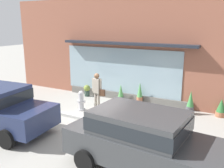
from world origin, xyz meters
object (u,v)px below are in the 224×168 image
Objects in this scene: parked_car_dark_gray at (143,138)px; potted_plant_corner_tall at (140,94)px; pedestrian_with_handbag at (97,89)px; potted_plant_doorstep at (221,108)px; potted_plant_near_hydrant at (87,90)px; fire_hydrant at (81,101)px; potted_plant_low_front at (190,103)px; potted_plant_trailing_edge at (121,93)px.

parked_car_dark_gray is 4.18× the size of potted_plant_corner_tall.
potted_plant_doorstep is at bearing 23.36° from pedestrian_with_handbag.
pedestrian_with_handbag is at bearing -44.88° from potted_plant_near_hydrant.
potted_plant_doorstep is 0.73× the size of potted_plant_corner_tall.
potted_plant_near_hydrant is at bearing -177.64° from potted_plant_corner_tall.
potted_plant_doorstep is at bearing 1.08° from potted_plant_corner_tall.
pedestrian_with_handbag reaches higher than fire_hydrant.
parked_car_dark_gray is 4.28× the size of potted_plant_low_front.
pedestrian_with_handbag is 1.85m from potted_plant_trailing_edge.
potted_plant_low_front is (4.35, 1.81, 0.05)m from fire_hydrant.
pedestrian_with_handbag is 2.51m from potted_plant_near_hydrant.
potted_plant_corner_tall is (-3.60, -0.07, 0.14)m from potted_plant_doorstep.
parked_car_dark_gray is (3.42, -3.28, -0.08)m from pedestrian_with_handbag.
fire_hydrant is at bearing -158.91° from potted_plant_doorstep.
potted_plant_near_hydrant is at bearing 117.55° from fire_hydrant.
pedestrian_with_handbag reaches higher than potted_plant_corner_tall.
parked_car_dark_gray is 7.25× the size of potted_plant_near_hydrant.
potted_plant_low_front is (-1.18, -0.33, 0.12)m from potted_plant_doorstep.
pedestrian_with_handbag is at bearing -123.89° from potted_plant_corner_tall.
pedestrian_with_handbag reaches higher than potted_plant_low_front.
parked_car_dark_gray is 5.04× the size of potted_plant_trailing_edge.
potted_plant_corner_tall is (0.97, 0.09, 0.08)m from potted_plant_trailing_edge.
potted_plant_trailing_edge is (1.98, 0.03, 0.08)m from potted_plant_near_hydrant.
parked_car_dark_gray reaches higher than potted_plant_corner_tall.
pedestrian_with_handbag reaches higher than potted_plant_trailing_edge.
potted_plant_corner_tall is at bearing -178.92° from potted_plant_doorstep.
potted_plant_low_front is at bearing 91.65° from parked_car_dark_gray.
potted_plant_low_front is 1.18× the size of potted_plant_trailing_edge.
parked_car_dark_gray reaches higher than potted_plant_near_hydrant.
potted_plant_low_front is (3.64, 1.57, -0.50)m from pedestrian_with_handbag.
pedestrian_with_handbag is at bearing -158.52° from potted_plant_doorstep.
potted_plant_corner_tall is (2.95, 0.12, 0.16)m from potted_plant_near_hydrant.
potted_plant_corner_tall is at bearing 2.36° from potted_plant_near_hydrant.
fire_hydrant is 0.92m from pedestrian_with_handbag.
pedestrian_with_handbag is 2.81× the size of potted_plant_near_hydrant.
parked_car_dark_gray is 5.95m from potted_plant_trailing_edge.
potted_plant_corner_tall is at bearing 46.87° from fire_hydrant.
potted_plant_low_front is 3.38m from potted_plant_trailing_edge.
potted_plant_low_front is at bearing -164.61° from potted_plant_doorstep.
potted_plant_corner_tall is at bearing 173.89° from potted_plant_low_front.
potted_plant_near_hydrant is 5.37m from potted_plant_low_front.
potted_plant_low_front is at bearing 25.24° from pedestrian_with_handbag.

